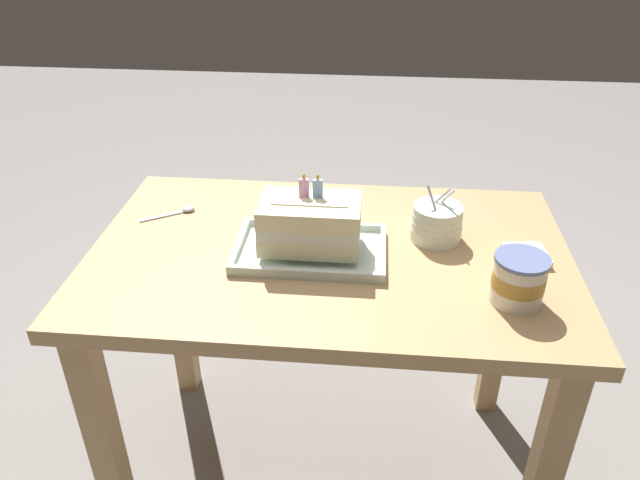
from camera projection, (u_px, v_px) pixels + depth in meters
ground_plane at (327, 465)px, 1.79m from camera, size 8.00×8.00×0.00m
dining_table at (329, 291)px, 1.47m from camera, size 1.10×0.69×0.74m
foil_tray at (310, 251)px, 1.39m from camera, size 0.34×0.22×0.02m
birthday_cake at (310, 223)px, 1.35m from camera, size 0.22×0.14×0.16m
bowl_stack at (437, 223)px, 1.43m from camera, size 0.12×0.12×0.14m
ice_cream_tub at (519, 279)px, 1.21m from camera, size 0.11×0.11×0.10m
serving_spoon_near_tray at (182, 211)px, 1.56m from camera, size 0.13×0.09×0.01m
napkin_pile at (526, 255)px, 1.37m from camera, size 0.10×0.10×0.02m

